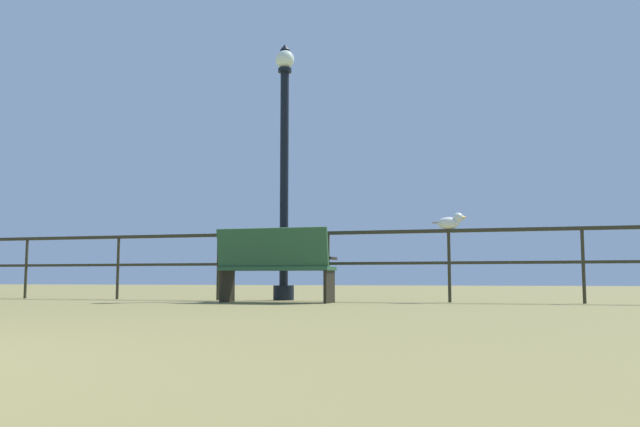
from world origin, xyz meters
The scene contains 4 objects.
pier_railing centered at (0.00, 8.12, 0.73)m, with size 22.21×0.05×1.00m.
bench_near_left centered at (0.32, 7.35, 0.53)m, with size 1.55×0.67×0.99m.
lamppost_center centered at (0.09, 8.39, 2.02)m, with size 0.31×0.31×3.95m.
seagull_on_rail centered at (2.58, 8.12, 1.10)m, with size 0.46×0.20×0.22m.
Camera 1 is at (3.24, -0.96, 0.32)m, focal length 36.77 mm.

